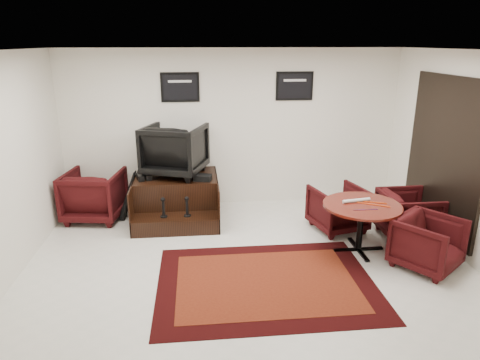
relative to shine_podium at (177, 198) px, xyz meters
name	(u,v)px	position (x,y,z in m)	size (l,w,h in m)	color
ground	(249,268)	(1.01, -1.90, -0.33)	(6.00, 6.00, 0.00)	silver
room_shell	(281,135)	(1.42, -1.78, 1.45)	(6.02, 5.02, 2.81)	white
area_rug	(266,282)	(1.18, -2.29, -0.32)	(2.71, 2.04, 0.01)	black
shine_podium	(177,198)	(0.00, 0.00, 0.00)	(1.39, 1.43, 0.72)	black
shine_chair	(175,147)	(0.00, 0.14, 0.87)	(0.93, 0.87, 0.96)	black
shoes_pair	(144,177)	(-0.52, -0.08, 0.43)	(0.28, 0.30, 0.09)	black
polish_kit	(203,178)	(0.45, -0.23, 0.43)	(0.28, 0.19, 0.10)	black
umbrella_black	(128,196)	(-0.81, -0.08, 0.11)	(0.33, 0.12, 0.88)	black
umbrella_hooked	(129,193)	(-0.80, 0.07, 0.10)	(0.32, 0.12, 0.86)	black
armchair_side	(94,193)	(-1.38, 0.06, 0.13)	(0.90, 0.85, 0.93)	black
meeting_table	(362,210)	(2.66, -1.55, 0.30)	(1.09, 1.09, 0.72)	#480F0A
table_chair_back	(338,206)	(2.58, -0.79, 0.06)	(0.76, 0.72, 0.79)	black
table_chair_window	(409,212)	(3.57, -1.17, 0.07)	(0.78, 0.73, 0.80)	black
table_chair_corner	(428,241)	(3.38, -2.11, 0.06)	(0.76, 0.71, 0.78)	black
paper_roll	(356,200)	(2.61, -1.45, 0.41)	(0.05, 0.05, 0.42)	silver
table_clutter	(371,204)	(2.77, -1.58, 0.39)	(0.56, 0.37, 0.01)	#E8450C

